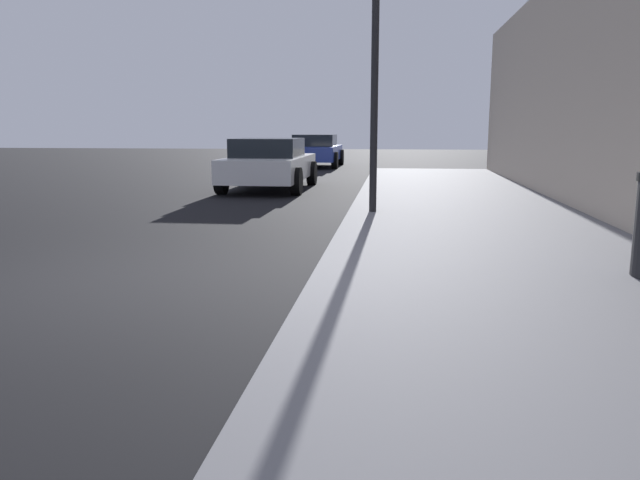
# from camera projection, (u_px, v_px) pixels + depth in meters

# --- Properties ---
(ground_plane) EXTENTS (80.00, 80.00, 0.00)m
(ground_plane) POSITION_uv_depth(u_px,v_px,m) (106.00, 287.00, 5.95)
(ground_plane) COLOR black
(sidewalk) EXTENTS (4.00, 32.00, 0.15)m
(sidewalk) POSITION_uv_depth(u_px,v_px,m) (532.00, 292.00, 5.46)
(sidewalk) COLOR slate
(sidewalk) RESTS_ON ground_plane
(street_lamp) EXTENTS (0.36, 0.36, 3.97)m
(street_lamp) POSITION_uv_depth(u_px,v_px,m) (375.00, 39.00, 9.72)
(street_lamp) COLOR black
(street_lamp) RESTS_ON sidewalk
(car_white) EXTENTS (1.98, 4.13, 1.27)m
(car_white) POSITION_uv_depth(u_px,v_px,m) (269.00, 164.00, 15.33)
(car_white) COLOR white
(car_white) RESTS_ON ground_plane
(car_blue) EXTENTS (2.00, 4.07, 1.27)m
(car_blue) POSITION_uv_depth(u_px,v_px,m) (316.00, 150.00, 24.44)
(car_blue) COLOR #233899
(car_blue) RESTS_ON ground_plane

